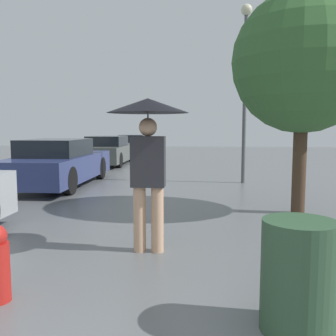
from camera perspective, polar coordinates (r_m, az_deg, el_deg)
pedestrian at (r=4.57m, az=-3.06°, el=5.09°), size 0.99×0.99×1.90m
parked_car_second at (r=10.41m, az=-16.31°, el=0.66°), size 1.68×4.41×1.25m
parked_car_third at (r=16.06m, az=-9.05°, el=2.59°), size 1.64×4.28×1.21m
parked_car_farthest at (r=21.35m, az=-5.27°, el=3.42°), size 1.63×3.96×1.15m
tree at (r=7.16m, az=19.90°, el=14.85°), size 2.48×2.48×3.93m
street_lamp at (r=10.78m, az=11.70°, el=14.68°), size 0.30×0.30×4.86m
trash_bin at (r=3.09m, az=19.24°, el=-15.31°), size 0.56×0.56×0.86m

